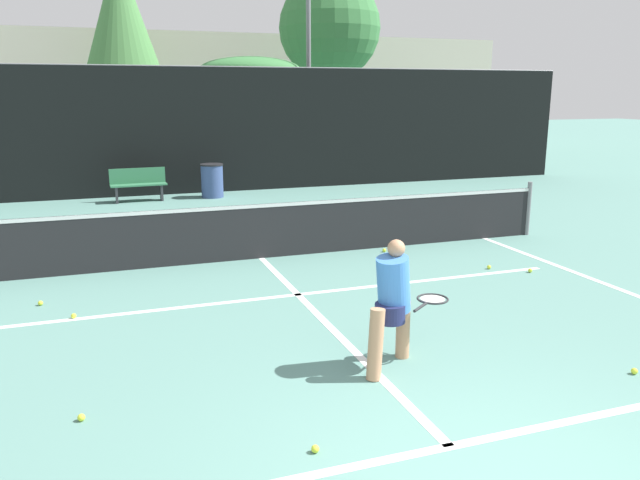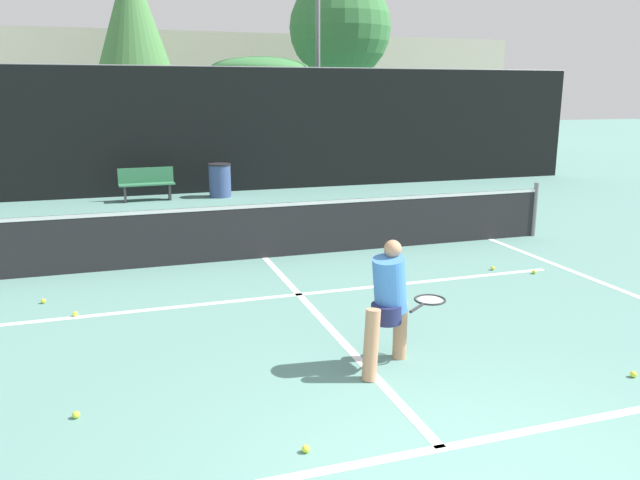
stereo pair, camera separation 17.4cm
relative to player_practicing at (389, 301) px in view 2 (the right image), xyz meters
The scene contains 23 objects.
court_baseline_near 1.72m from the player_practicing, 98.13° to the right, with size 11.00×0.10×0.01m, color white.
court_service_line 2.69m from the player_practicing, 94.91° to the left, with size 8.25×0.10×0.01m, color white.
court_center_mark 1.75m from the player_practicing, 98.01° to the left, with size 0.10×6.25×0.01m, color white.
court_sideline_right 4.62m from the player_practicing, 20.16° to the left, with size 0.10×7.25×0.01m, color white.
net 4.71m from the player_practicing, 92.70° to the left, with size 11.09×0.09×1.07m.
fence_back 12.33m from the player_practicing, 91.03° to the left, with size 24.00×0.06×3.50m.
player_practicing is the anchor object (origin of this frame).
tennis_ball_scattered_1 4.19m from the player_practicing, 140.62° to the left, with size 0.07×0.07×0.07m, color #D1E033.
tennis_ball_scattered_2 4.25m from the player_practicing, 42.05° to the left, with size 0.07×0.07×0.07m, color #D1E033.
tennis_ball_scattered_3 2.57m from the player_practicing, 23.97° to the right, with size 0.07×0.07×0.07m, color #D1E033.
tennis_ball_scattered_4 4.85m from the player_practicing, 65.74° to the left, with size 0.07×0.07×0.07m, color #D1E033.
tennis_ball_scattered_5 3.14m from the player_practicing, behind, with size 0.07×0.07×0.07m, color #D1E033.
tennis_ball_scattered_6 4.40m from the player_practicing, 33.77° to the left, with size 0.07×0.07×0.07m, color #D1E033.
tennis_ball_scattered_7 1.93m from the player_practicing, 135.33° to the right, with size 0.07×0.07×0.07m, color #D1E033.
tennis_ball_scattered_8 4.96m from the player_practicing, 137.79° to the left, with size 0.07×0.07×0.07m, color #D1E033.
courtside_bench 11.54m from the player_practicing, 99.14° to the left, with size 1.44×0.45×0.86m.
trash_bin 11.38m from the player_practicing, 89.50° to the left, with size 0.62×0.62×0.91m.
parked_car 15.63m from the player_practicing, 82.47° to the left, with size 1.72×3.99×1.36m.
floodlight_mast 16.63m from the player_practicing, 74.70° to the left, with size 1.10×0.24×8.28m.
tree_west 22.58m from the player_practicing, 93.97° to the left, with size 3.10×3.10×8.27m.
tree_mid 16.97m from the player_practicing, 81.59° to the left, with size 3.52×3.52×4.00m.
tree_east 22.19m from the player_practicing, 71.50° to the left, with size 4.31×4.31×7.58m.
building_far 25.89m from the player_practicing, 90.49° to the left, with size 36.00×2.40×5.50m, color beige.
Camera 2 is at (-2.34, -3.34, 2.81)m, focal length 35.00 mm.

